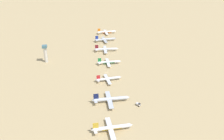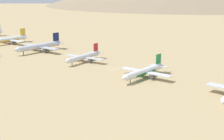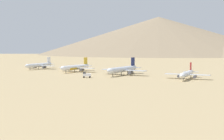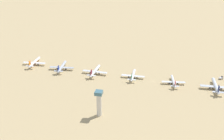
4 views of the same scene
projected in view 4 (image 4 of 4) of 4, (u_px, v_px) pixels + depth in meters
ground_plane at (153, 81)px, 325.10m from camera, size 2077.13×2077.13×0.00m
parked_jet_2 at (216, 86)px, 304.73m from camera, size 43.24×35.02×12.50m
parked_jet_3 at (173, 81)px, 317.55m from camera, size 35.28×28.76×10.17m
parked_jet_4 at (133, 75)px, 333.62m from camera, size 36.80×29.80×10.64m
parked_jet_5 at (95, 71)px, 344.63m from camera, size 41.46×33.69×11.96m
parked_jet_6 at (62, 67)px, 357.53m from camera, size 41.86×34.09×12.07m
parked_jet_7 at (35, 62)px, 373.27m from camera, size 40.78×33.14×11.76m
service_truck at (221, 78)px, 329.93m from camera, size 5.03×5.67×3.90m
control_tower at (99, 102)px, 250.01m from camera, size 7.20×7.20×26.99m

